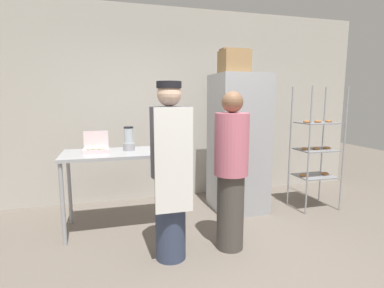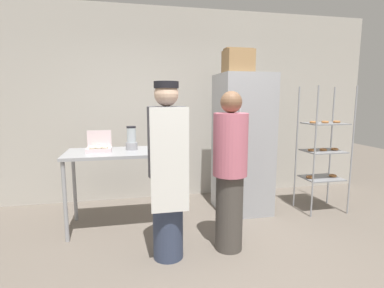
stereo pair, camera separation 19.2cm
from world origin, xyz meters
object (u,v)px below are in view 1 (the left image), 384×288
Objects in this scene: cardboard_storage_box at (234,62)px; person_baker at (170,170)px; refrigerator at (238,143)px; person_customer at (231,171)px; donut_box at (96,149)px; baking_rack at (316,149)px; blender_pitcher at (129,140)px.

cardboard_storage_box is 1.84m from person_baker.
refrigerator is 1.15× the size of person_customer.
person_baker is at bearing -50.53° from donut_box.
baking_rack is 1.81m from person_customer.
baking_rack is at bearing 25.94° from person_customer.
blender_pitcher is (-2.58, 0.10, 0.21)m from baking_rack.
blender_pitcher is at bearing 177.87° from baking_rack.
baking_rack is 2.59m from blender_pitcher.
refrigerator reaches higher than person_customer.
cardboard_storage_box is (1.75, 0.14, 1.05)m from donut_box.
refrigerator is 1.10m from cardboard_storage_box.
refrigerator reaches higher than blender_pitcher.
person_customer is (-1.63, -0.79, -0.02)m from baking_rack.
cardboard_storage_box is (-1.21, 0.15, 1.18)m from baking_rack.
cardboard_storage_box reaches higher than refrigerator.
blender_pitcher is at bearing 12.52° from donut_box.
donut_box is at bearing 129.47° from person_baker.
person_baker reaches higher than donut_box.
baking_rack reaches higher than person_baker.
refrigerator is at bearing 34.42° from cardboard_storage_box.
donut_box is at bearing 148.91° from person_customer.
cardboard_storage_box reaches higher than donut_box.
donut_box is 0.17× the size of person_customer.
refrigerator is 6.53× the size of blender_pitcher.
refrigerator is at bearing 42.17° from person_baker.
person_customer is (-0.54, -1.03, -0.11)m from refrigerator.
blender_pitcher is 0.81× the size of cardboard_storage_box.
refrigerator reaches higher than baking_rack.
donut_box is (-2.96, 0.01, 0.13)m from baking_rack.
person_baker is at bearing -159.87° from baking_rack.
person_baker is at bearing -137.83° from refrigerator.
donut_box is 2.04m from cardboard_storage_box.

